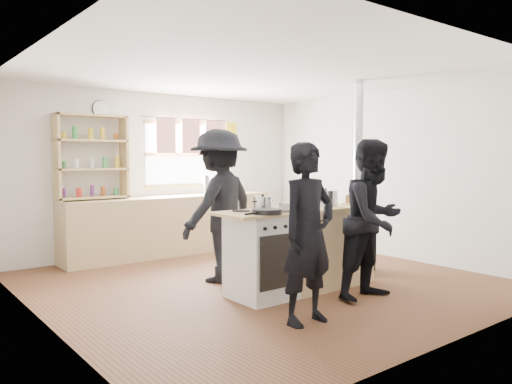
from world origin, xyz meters
TOP-DOWN VIEW (x-y plane):
  - ground at (0.00, 0.00)m, footprint 5.00×5.00m
  - back_counter at (0.00, 2.22)m, footprint 3.40×0.55m
  - shelving_unit at (-1.20, 2.34)m, footprint 1.00×0.28m
  - thermos at (0.63, 2.22)m, footprint 0.10×0.10m
  - cooking_island at (0.14, -0.55)m, footprint 1.97×0.64m
  - skillet_greens at (-0.54, -0.75)m, footprint 0.36×0.36m
  - roast_tray at (0.02, -0.61)m, footprint 0.43×0.38m
  - stockpot_stove at (-0.34, -0.44)m, footprint 0.21×0.21m
  - stockpot_counter at (0.50, -0.57)m, footprint 0.29×0.29m
  - bread_board at (0.93, -0.64)m, footprint 0.30×0.22m
  - flue_heater at (1.37, -0.31)m, footprint 0.35×0.35m
  - person_near_left at (-0.61, -1.42)m, footprint 0.61×0.41m
  - person_near_right at (0.49, -1.28)m, footprint 0.84×0.66m
  - person_far at (-0.37, 0.36)m, footprint 1.34×1.03m

SIDE VIEW (x-z plane):
  - ground at x=0.00m, z-range -0.01..0.00m
  - back_counter at x=0.00m, z-range 0.00..0.90m
  - cooking_island at x=0.14m, z-range 0.00..0.93m
  - flue_heater at x=1.37m, z-range -0.59..1.91m
  - person_near_left at x=-0.61m, z-range 0.00..1.64m
  - person_near_right at x=0.49m, z-range 0.00..1.69m
  - person_far at x=-0.37m, z-range 0.00..1.84m
  - skillet_greens at x=-0.54m, z-range 0.93..0.98m
  - roast_tray at x=0.02m, z-range 0.93..1.01m
  - bread_board at x=0.93m, z-range 0.92..1.04m
  - stockpot_stove at x=-0.34m, z-range 0.92..1.09m
  - stockpot_counter at x=0.50m, z-range 0.92..1.13m
  - thermos at x=0.63m, z-range 0.90..1.19m
  - shelving_unit at x=-1.20m, z-range 0.91..2.11m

